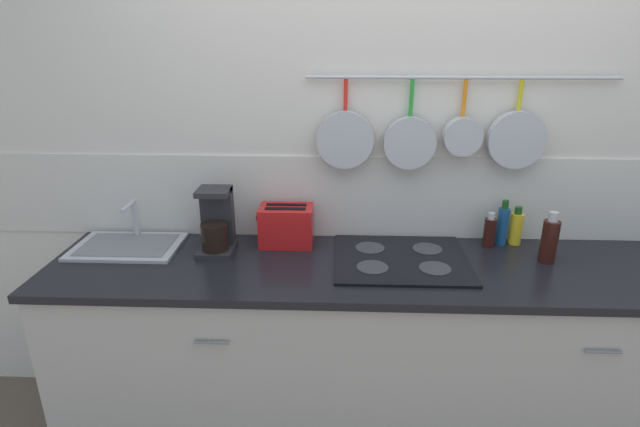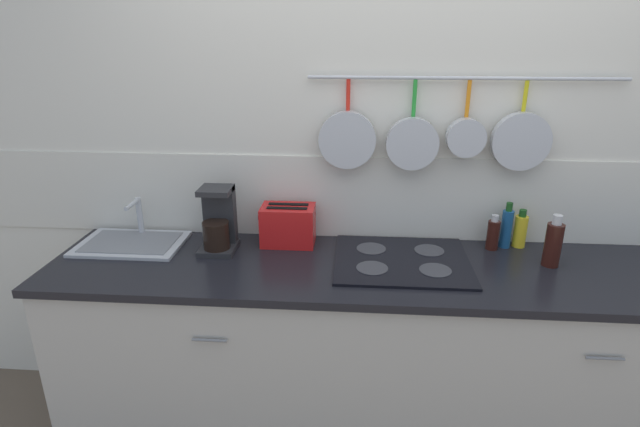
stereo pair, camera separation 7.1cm
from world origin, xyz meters
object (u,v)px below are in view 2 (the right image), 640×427
at_px(bottle_vinegar, 493,234).
at_px(bottle_sesame_oil, 520,230).
at_px(bottle_cooking_wine, 507,228).
at_px(toaster, 288,225).
at_px(bottle_hot_sauce, 553,243).
at_px(coffee_maker, 218,224).

xyz_separation_m(bottle_vinegar, bottle_sesame_oil, (0.13, 0.04, 0.01)).
bearing_deg(bottle_cooking_wine, toaster, -177.70).
distance_m(toaster, bottle_hot_sauce, 1.17).
distance_m(bottle_sesame_oil, bottle_hot_sauce, 0.21).
xyz_separation_m(toaster, bottle_sesame_oil, (1.08, 0.05, -0.01)).
bearing_deg(bottle_vinegar, bottle_hot_sauce, -36.53).
bearing_deg(bottle_hot_sauce, bottle_cooking_wine, 127.92).
distance_m(bottle_vinegar, bottle_hot_sauce, 0.26).
bearing_deg(coffee_maker, toaster, 14.79).
distance_m(coffee_maker, toaster, 0.32).
distance_m(coffee_maker, bottle_sesame_oil, 1.40).
bearing_deg(coffee_maker, bottle_cooking_wine, 5.29).
relative_size(toaster, bottle_hot_sauce, 1.15).
height_order(bottle_vinegar, bottle_cooking_wine, bottle_cooking_wine).
height_order(bottle_vinegar, bottle_sesame_oil, bottle_sesame_oil).
relative_size(coffee_maker, bottle_vinegar, 1.77).
height_order(coffee_maker, bottle_hot_sauce, coffee_maker).
height_order(bottle_cooking_wine, bottle_hot_sauce, bottle_hot_sauce).
height_order(coffee_maker, toaster, coffee_maker).
distance_m(coffee_maker, bottle_vinegar, 1.26).
distance_m(bottle_cooking_wine, bottle_sesame_oil, 0.07).
relative_size(bottle_vinegar, bottle_cooking_wine, 0.77).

